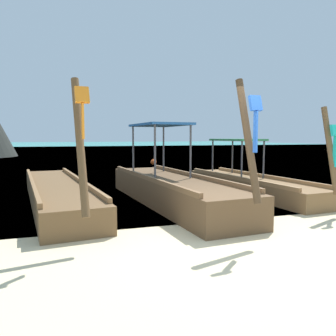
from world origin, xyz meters
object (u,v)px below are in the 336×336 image
Objects in this scene: longtail_boat_turquoise_ribbon at (250,184)px; longtail_boat_orange_ribbon at (57,193)px; longtail_boat_blue_ribbon at (171,189)px; mooring_buoy_near at (154,162)px.

longtail_boat_orange_ribbon is at bearing 177.31° from longtail_boat_turquoise_ribbon.
longtail_boat_blue_ribbon is 18.13× the size of mooring_buoy_near.
longtail_boat_blue_ribbon is at bearing -103.35° from mooring_buoy_near.
longtail_boat_turquoise_ribbon is at bearing -89.93° from mooring_buoy_near.
longtail_boat_orange_ribbon is at bearing -117.61° from mooring_buoy_near.
longtail_boat_orange_ribbon is 1.27× the size of longtail_boat_turquoise_ribbon.
mooring_buoy_near is (5.40, 10.33, -0.09)m from longtail_boat_orange_ribbon.
longtail_boat_blue_ribbon is 2.76m from longtail_boat_turquoise_ribbon.
longtail_boat_orange_ribbon reaches higher than mooring_buoy_near.
mooring_buoy_near is at bearing 90.07° from longtail_boat_turquoise_ribbon.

